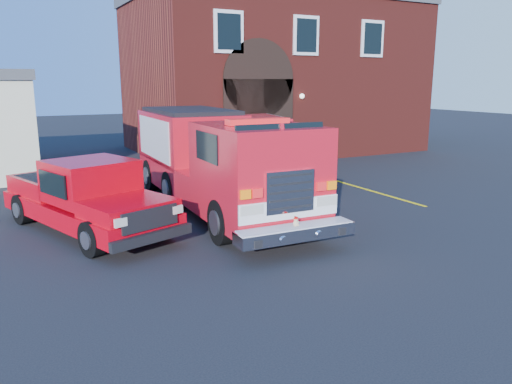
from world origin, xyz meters
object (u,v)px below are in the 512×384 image
fire_station (272,75)px  fire_engine (215,160)px  secondary_truck (260,145)px  pickup_truck (87,197)px

fire_station → fire_engine: (-8.53, -11.61, -2.69)m
fire_station → secondary_truck: 9.27m
fire_station → pickup_truck: (-12.47, -12.19, -3.33)m
fire_station → secondary_truck: (-4.74, -7.41, -2.93)m
fire_engine → secondary_truck: fire_engine is taller
fire_engine → pickup_truck: 4.03m
fire_engine → pickup_truck: size_ratio=1.56×
fire_engine → pickup_truck: bearing=-171.7°
fire_station → pickup_truck: bearing=-135.7°
fire_station → fire_engine: fire_station is taller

